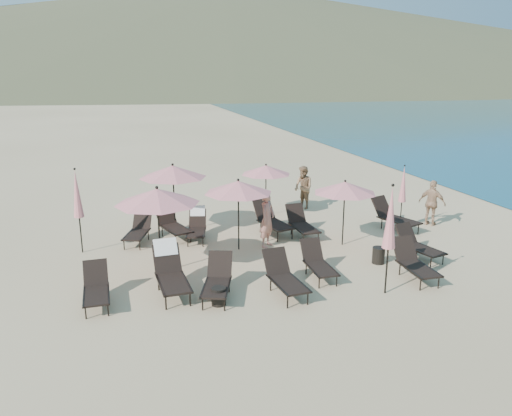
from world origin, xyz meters
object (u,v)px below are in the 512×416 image
object	(u,v)px
lounger_12	(217,280)
beachgoer_a	(267,219)
lounger_8	(197,225)
lounger_9	(272,220)
lounger_4	(414,262)
lounger_7	(172,224)
side_table_1	(378,255)
lounger_10	(301,223)
umbrella_closed_2	(77,194)
lounger_5	(418,244)
umbrella_open_1	(238,187)
lounger_0	(96,288)
umbrella_closed_0	(390,218)
lounger_11	(394,216)
lounger_3	(318,262)
side_table_0	(219,296)
lounger_1	(170,271)
umbrella_open_4	(266,170)
umbrella_open_2	(345,187)
lounger_2	(284,276)
umbrella_open_3	(173,172)
beachgoer_c	(432,203)
umbrella_closed_1	(403,184)
lounger_6	(138,230)
umbrella_open_0	(157,196)

from	to	relation	value
lounger_12	beachgoer_a	bearing A→B (deg)	73.38
lounger_8	lounger_9	xyz separation A→B (m)	(2.57, -0.13, 0.02)
lounger_4	lounger_7	xyz separation A→B (m)	(-5.92, 5.16, 0.01)
side_table_1	lounger_10	bearing A→B (deg)	113.84
lounger_12	umbrella_closed_2	distance (m)	5.58
lounger_5	umbrella_open_1	distance (m)	5.65
umbrella_open_1	side_table_1	size ratio (longest dim) A/B	4.71
side_table_1	lounger_0	bearing A→B (deg)	-175.73
umbrella_open_1	umbrella_closed_0	world-z (taller)	umbrella_closed_0
lounger_4	lounger_11	bearing A→B (deg)	68.21
lounger_9	lounger_3	bearing A→B (deg)	-101.37
side_table_0	lounger_11	bearing A→B (deg)	30.45
lounger_1	umbrella_open_1	distance (m)	3.78
umbrella_open_4	umbrella_closed_2	world-z (taller)	umbrella_closed_2
lounger_4	umbrella_open_1	world-z (taller)	umbrella_open_1
side_table_0	lounger_7	bearing A→B (deg)	95.49
lounger_3	lounger_12	bearing A→B (deg)	-169.75
lounger_9	beachgoer_a	xyz separation A→B (m)	(-0.54, -1.21, 0.42)
lounger_4	umbrella_open_2	size ratio (longest dim) A/B	0.79
lounger_8	umbrella_closed_0	bearing A→B (deg)	-41.31
lounger_2	lounger_5	size ratio (longest dim) A/B	1.03
lounger_7	lounger_8	world-z (taller)	lounger_7
lounger_9	umbrella_open_3	xyz separation A→B (m)	(-3.21, 0.95, 1.67)
umbrella_open_1	beachgoer_a	xyz separation A→B (m)	(0.94, 0.04, -1.10)
lounger_9	side_table_0	bearing A→B (deg)	-132.99
lounger_7	lounger_11	size ratio (longest dim) A/B	0.94
umbrella_open_1	beachgoer_c	xyz separation A→B (m)	(7.31, 0.64, -1.18)
lounger_11	umbrella_closed_1	world-z (taller)	umbrella_closed_1
lounger_6	umbrella_open_0	world-z (taller)	umbrella_open_0
side_table_0	lounger_1	bearing A→B (deg)	134.19
lounger_2	lounger_4	size ratio (longest dim) A/B	1.03
side_table_0	beachgoer_a	distance (m)	4.37
beachgoer_a	umbrella_open_4	bearing A→B (deg)	24.73
lounger_1	umbrella_open_4	world-z (taller)	umbrella_open_4
lounger_5	umbrella_open_2	world-z (taller)	umbrella_open_2
lounger_4	beachgoer_c	bearing A→B (deg)	52.62
umbrella_open_1	beachgoer_c	world-z (taller)	umbrella_open_1
lounger_4	umbrella_open_2	distance (m)	3.37
lounger_12	umbrella_open_1	size ratio (longest dim) A/B	0.78
lounger_4	side_table_1	world-z (taller)	lounger_4
umbrella_open_1	side_table_0	size ratio (longest dim) A/B	5.19
lounger_3	lounger_11	size ratio (longest dim) A/B	0.80
lounger_1	umbrella_open_2	distance (m)	6.22
lounger_2	beachgoer_a	world-z (taller)	beachgoer_a
lounger_10	umbrella_closed_1	size ratio (longest dim) A/B	0.74
lounger_2	side_table_1	xyz separation A→B (m)	(3.29, 1.21, -0.21)
umbrella_closed_0	side_table_1	world-z (taller)	umbrella_closed_0
umbrella_open_3	side_table_1	xyz separation A→B (m)	(5.39, -4.41, -1.92)
lounger_3	lounger_10	distance (m)	3.48
umbrella_closed_0	lounger_2	bearing A→B (deg)	164.88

